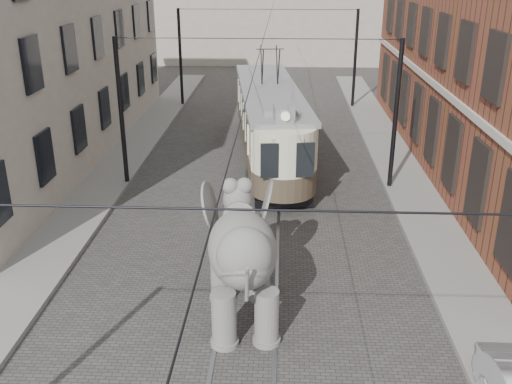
# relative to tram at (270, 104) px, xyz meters

# --- Properties ---
(ground) EXTENTS (120.00, 120.00, 0.00)m
(ground) POSITION_rel_tram_xyz_m (-0.20, -9.91, -2.54)
(ground) COLOR #403E3B
(tram_rails) EXTENTS (1.54, 80.00, 0.02)m
(tram_rails) POSITION_rel_tram_xyz_m (-0.20, -9.91, -2.52)
(tram_rails) COLOR slate
(tram_rails) RESTS_ON ground
(sidewalk_right) EXTENTS (2.00, 60.00, 0.15)m
(sidewalk_right) POSITION_rel_tram_xyz_m (5.80, -9.91, -2.46)
(sidewalk_right) COLOR slate
(sidewalk_right) RESTS_ON ground
(sidewalk_left) EXTENTS (2.00, 60.00, 0.15)m
(sidewalk_left) POSITION_rel_tram_xyz_m (-6.70, -9.91, -2.46)
(sidewalk_left) COLOR slate
(sidewalk_left) RESTS_ON ground
(stucco_building) EXTENTS (7.00, 24.00, 10.00)m
(stucco_building) POSITION_rel_tram_xyz_m (-11.20, 0.09, 2.46)
(stucco_building) COLOR gray
(stucco_building) RESTS_ON ground
(catenary) EXTENTS (11.00, 30.20, 6.00)m
(catenary) POSITION_rel_tram_xyz_m (-0.40, -4.91, 0.46)
(catenary) COLOR black
(catenary) RESTS_ON ground
(tram) EXTENTS (4.09, 13.00, 5.07)m
(tram) POSITION_rel_tram_xyz_m (0.00, 0.00, 0.00)
(tram) COLOR beige
(tram) RESTS_ON ground
(elephant) EXTENTS (3.53, 5.55, 3.19)m
(elephant) POSITION_rel_tram_xyz_m (-0.33, -13.42, -0.94)
(elephant) COLOR #65635E
(elephant) RESTS_ON ground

